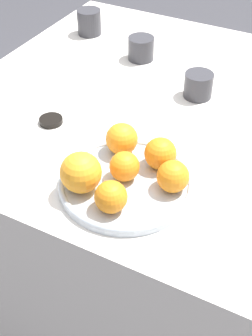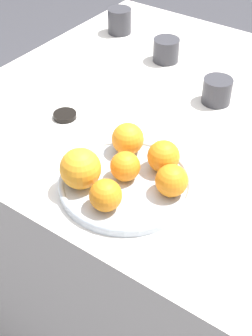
# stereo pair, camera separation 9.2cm
# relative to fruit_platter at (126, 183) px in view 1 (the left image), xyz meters

# --- Properties ---
(ground_plane) EXTENTS (12.00, 12.00, 0.00)m
(ground_plane) POSITION_rel_fruit_platter_xyz_m (0.16, 0.32, -0.78)
(ground_plane) COLOR #38383D
(table) EXTENTS (1.47, 1.00, 0.77)m
(table) POSITION_rel_fruit_platter_xyz_m (0.16, 0.32, -0.39)
(table) COLOR silver
(table) RESTS_ON ground_plane
(fruit_platter) EXTENTS (0.27, 0.27, 0.02)m
(fruit_platter) POSITION_rel_fruit_platter_xyz_m (0.00, 0.00, 0.00)
(fruit_platter) COLOR #B2BCC6
(fruit_platter) RESTS_ON table
(orange_0) EXTENTS (0.08, 0.08, 0.08)m
(orange_0) POSITION_rel_fruit_platter_xyz_m (-0.07, -0.06, 0.04)
(orange_0) COLOR orange
(orange_0) RESTS_ON fruit_platter
(orange_1) EXTENTS (0.06, 0.06, 0.06)m
(orange_1) POSITION_rel_fruit_platter_xyz_m (-0.01, 0.01, 0.03)
(orange_1) COLOR orange
(orange_1) RESTS_ON fruit_platter
(orange_2) EXTENTS (0.06, 0.06, 0.06)m
(orange_2) POSITION_rel_fruit_platter_xyz_m (0.01, -0.08, 0.04)
(orange_2) COLOR orange
(orange_2) RESTS_ON fruit_platter
(orange_3) EXTENTS (0.06, 0.06, 0.06)m
(orange_3) POSITION_rel_fruit_platter_xyz_m (0.09, 0.02, 0.04)
(orange_3) COLOR orange
(orange_3) RESTS_ON fruit_platter
(orange_4) EXTENTS (0.07, 0.07, 0.07)m
(orange_4) POSITION_rel_fruit_platter_xyz_m (-0.05, 0.08, 0.04)
(orange_4) COLOR orange
(orange_4) RESTS_ON fruit_platter
(orange_5) EXTENTS (0.07, 0.07, 0.07)m
(orange_5) POSITION_rel_fruit_platter_xyz_m (0.04, 0.08, 0.04)
(orange_5) COLOR orange
(orange_5) RESTS_ON fruit_platter
(cup_0) EXTENTS (0.07, 0.07, 0.07)m
(cup_0) POSITION_rel_fruit_platter_xyz_m (-0.22, 0.50, 0.02)
(cup_0) COLOR #333338
(cup_0) RESTS_ON table
(cup_1) EXTENTS (0.07, 0.07, 0.06)m
(cup_1) POSITION_rel_fruit_platter_xyz_m (0.00, 0.39, 0.02)
(cup_1) COLOR #333338
(cup_1) RESTS_ON table
(cup_2) EXTENTS (0.07, 0.07, 0.08)m
(cup_2) POSITION_rel_fruit_platter_xyz_m (-0.44, 0.58, 0.03)
(cup_2) COLOR #333338
(cup_2) RESTS_ON table
(soy_dish) EXTENTS (0.06, 0.06, 0.01)m
(soy_dish) POSITION_rel_fruit_platter_xyz_m (-0.26, 0.12, -0.00)
(soy_dish) COLOR black
(soy_dish) RESTS_ON table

